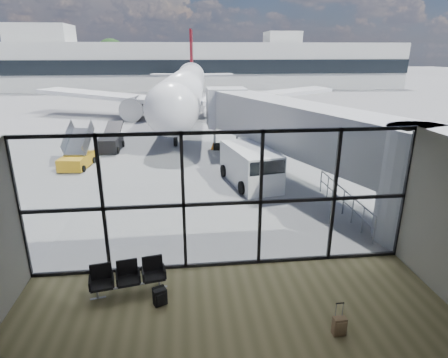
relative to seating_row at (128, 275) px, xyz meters
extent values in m
plane|color=slate|center=(2.88, 41.07, -0.53)|extent=(220.00, 220.00, 0.00)
cube|color=silver|center=(2.88, -2.93, 3.97)|extent=(12.00, 8.00, 0.02)
cube|color=white|center=(2.88, 1.07, 1.72)|extent=(12.00, 0.04, 4.50)
cube|color=black|center=(2.88, 1.07, -0.47)|extent=(12.00, 0.12, 0.10)
cube|color=black|center=(2.88, 1.07, 1.67)|extent=(12.00, 0.12, 0.10)
cube|color=black|center=(2.88, 1.07, 3.91)|extent=(12.00, 0.12, 0.10)
cube|color=black|center=(-3.12, 1.07, 1.72)|extent=(0.10, 0.12, 4.50)
cube|color=black|center=(-0.72, 1.07, 1.72)|extent=(0.10, 0.12, 4.50)
cube|color=black|center=(1.68, 1.07, 1.72)|extent=(0.10, 0.12, 4.50)
cube|color=black|center=(4.08, 1.07, 1.72)|extent=(0.10, 0.12, 4.50)
cube|color=black|center=(6.48, 1.07, 1.72)|extent=(0.10, 0.12, 4.50)
cube|color=black|center=(8.88, 1.07, 1.72)|extent=(0.10, 0.12, 4.50)
cylinder|color=#929497|center=(10.08, 2.07, 1.57)|extent=(2.80, 2.80, 4.20)
cube|color=#929497|center=(7.43, 9.07, 2.47)|extent=(7.45, 14.81, 2.40)
cube|color=#929497|center=(4.78, 16.07, 2.47)|extent=(2.60, 2.20, 2.60)
cylinder|color=gray|center=(3.98, 16.07, 0.37)|extent=(0.20, 0.20, 1.80)
cylinder|color=gray|center=(5.58, 16.07, 0.37)|extent=(0.20, 0.20, 1.80)
cylinder|color=black|center=(4.78, 16.07, -0.28)|extent=(1.80, 0.56, 0.56)
cylinder|color=gray|center=(8.48, 1.87, 0.02)|extent=(0.06, 0.06, 1.10)
cylinder|color=gray|center=(8.48, 2.77, 0.02)|extent=(0.06, 0.06, 1.10)
cylinder|color=gray|center=(8.48, 3.67, 0.02)|extent=(0.06, 0.06, 1.10)
cylinder|color=gray|center=(8.48, 4.57, 0.02)|extent=(0.06, 0.06, 1.10)
cylinder|color=gray|center=(8.48, 5.47, 0.02)|extent=(0.06, 0.06, 1.10)
cylinder|color=gray|center=(8.48, 6.37, 0.02)|extent=(0.06, 0.06, 1.10)
cylinder|color=gray|center=(8.48, 7.27, 0.02)|extent=(0.06, 0.06, 1.10)
cylinder|color=gray|center=(8.48, 4.57, 0.55)|extent=(0.06, 5.40, 0.06)
cylinder|color=gray|center=(8.48, 4.57, 0.07)|extent=(0.06, 5.40, 0.06)
cube|color=beige|center=(2.88, 63.07, 3.47)|extent=(80.00, 12.00, 8.00)
cube|color=black|center=(2.88, 56.97, 3.47)|extent=(80.00, 0.20, 2.40)
cube|color=beige|center=(-22.12, 63.07, 8.97)|extent=(10.00, 8.00, 3.00)
cube|color=beige|center=(20.88, 63.07, 8.47)|extent=(6.00, 6.00, 2.00)
cylinder|color=#382619|center=(-30.12, 73.07, 1.18)|extent=(0.50, 0.50, 3.42)
sphere|color=black|center=(-30.12, 73.07, 5.36)|extent=(6.27, 6.27, 6.27)
cylinder|color=#382619|center=(-24.12, 73.07, 0.82)|extent=(0.50, 0.50, 2.70)
sphere|color=black|center=(-24.12, 73.07, 4.12)|extent=(4.95, 4.95, 4.95)
cylinder|color=#382619|center=(-18.12, 73.07, 1.00)|extent=(0.50, 0.50, 3.06)
sphere|color=black|center=(-18.12, 73.07, 4.74)|extent=(5.61, 5.61, 5.61)
cylinder|color=#382619|center=(-12.12, 73.07, 1.18)|extent=(0.50, 0.50, 3.42)
sphere|color=black|center=(-12.12, 73.07, 5.36)|extent=(6.27, 6.27, 6.27)
cube|color=gray|center=(0.02, -0.12, -0.28)|extent=(2.12, 0.47, 0.04)
cube|color=black|center=(-0.70, -0.25, -0.10)|extent=(0.70, 0.66, 0.08)
cube|color=black|center=(-0.75, 0.02, 0.16)|extent=(0.61, 0.18, 0.54)
cube|color=black|center=(0.02, -0.12, -0.10)|extent=(0.70, 0.66, 0.08)
cube|color=black|center=(-0.03, 0.15, 0.16)|extent=(0.61, 0.18, 0.54)
cube|color=black|center=(0.74, 0.02, -0.10)|extent=(0.70, 0.66, 0.08)
cube|color=black|center=(0.69, 0.29, 0.16)|extent=(0.61, 0.18, 0.54)
cylinder|color=gray|center=(-0.84, -0.27, -0.40)|extent=(0.06, 0.06, 0.24)
cylinder|color=gray|center=(0.88, 0.04, -0.40)|extent=(0.06, 0.06, 0.24)
cube|color=black|center=(0.94, -0.74, -0.28)|extent=(0.42, 0.35, 0.49)
cube|color=black|center=(0.99, -0.86, -0.28)|extent=(0.29, 0.18, 0.33)
cylinder|color=black|center=(0.89, -0.64, -0.04)|extent=(0.34, 0.22, 0.09)
cube|color=brown|center=(5.40, -2.42, -0.27)|extent=(0.33, 0.21, 0.48)
cube|color=brown|center=(5.40, -2.52, -0.27)|extent=(0.27, 0.04, 0.36)
cylinder|color=gray|center=(5.31, -2.33, 0.14)|extent=(0.02, 0.02, 0.40)
cylinder|color=gray|center=(5.48, -2.33, 0.14)|extent=(0.02, 0.02, 0.40)
cube|color=black|center=(5.39, -2.33, 0.34)|extent=(0.21, 0.03, 0.02)
cylinder|color=black|center=(5.31, -2.33, -0.50)|extent=(0.03, 0.05, 0.05)
cylinder|color=black|center=(5.48, -2.33, -0.50)|extent=(0.03, 0.05, 0.05)
cylinder|color=white|center=(2.17, 30.49, 2.46)|extent=(5.91, 30.08, 3.69)
sphere|color=white|center=(1.06, 15.59, 2.46)|extent=(3.69, 3.69, 3.69)
cone|color=white|center=(3.48, 47.88, 2.76)|extent=(4.12, 6.24, 3.69)
cube|color=black|center=(1.10, 16.19, 2.96)|extent=(2.27, 1.36, 0.50)
cube|color=white|center=(-6.20, 32.12, 1.62)|extent=(15.11, 8.80, 1.18)
cylinder|color=black|center=(-3.07, 29.89, 0.62)|extent=(2.34, 3.53, 2.09)
cube|color=white|center=(0.26, 47.62, 2.86)|extent=(5.76, 3.26, 0.18)
cube|color=white|center=(10.69, 30.85, 1.62)|extent=(15.32, 6.83, 1.18)
cylinder|color=black|center=(7.27, 29.11, 0.62)|extent=(2.34, 3.53, 2.09)
cube|color=white|center=(6.62, 47.14, 2.86)|extent=(5.67, 2.51, 0.18)
cube|color=#530B13|center=(3.48, 47.88, 6.05)|extent=(0.58, 3.80, 5.98)
cylinder|color=gray|center=(1.21, 17.58, 0.17)|extent=(0.20, 0.20, 1.39)
cylinder|color=black|center=(1.21, 17.58, -0.18)|extent=(0.30, 0.71, 0.70)
cylinder|color=black|center=(-0.57, 31.20, -0.08)|extent=(0.52, 0.99, 0.96)
cylinder|color=black|center=(4.99, 30.78, -0.08)|extent=(0.52, 0.99, 0.96)
cube|color=white|center=(5.19, 8.95, 0.43)|extent=(2.77, 4.71, 1.92)
cube|color=black|center=(5.52, 7.35, 0.96)|extent=(2.02, 1.50, 0.67)
cylinder|color=black|center=(4.54, 7.35, -0.19)|extent=(0.37, 0.71, 0.67)
cylinder|color=black|center=(6.43, 7.73, -0.19)|extent=(0.37, 0.71, 0.67)
cylinder|color=black|center=(3.96, 10.17, -0.19)|extent=(0.37, 0.71, 0.67)
cylinder|color=black|center=(5.85, 10.56, -0.19)|extent=(0.37, 0.71, 0.67)
cube|color=black|center=(-3.34, 16.86, -0.01)|extent=(1.45, 2.87, 0.94)
cube|color=black|center=(-3.28, 17.99, 0.69)|extent=(1.24, 2.39, 0.97)
cylinder|color=black|center=(-4.04, 15.96, -0.29)|extent=(0.21, 0.48, 0.47)
cylinder|color=black|center=(-2.73, 15.89, -0.29)|extent=(0.21, 0.48, 0.47)
cylinder|color=black|center=(-3.94, 17.83, -0.29)|extent=(0.21, 0.48, 0.47)
cylinder|color=black|center=(-2.63, 17.77, -0.29)|extent=(0.21, 0.48, 0.47)
cube|color=#C38B16|center=(-4.68, 12.89, -0.13)|extent=(1.70, 2.63, 0.71)
cube|color=gray|center=(-4.60, 13.59, 0.89)|extent=(1.47, 2.14, 1.31)
cylinder|color=black|center=(-5.49, 12.09, -0.33)|extent=(0.22, 0.41, 0.39)
cylinder|color=black|center=(-4.08, 11.92, -0.33)|extent=(0.22, 0.41, 0.39)
cylinder|color=black|center=(-5.28, 13.85, -0.33)|extent=(0.22, 0.41, 0.39)
cylinder|color=black|center=(-3.87, 13.69, -0.33)|extent=(0.22, 0.41, 0.39)
cube|color=#D83D0B|center=(4.45, 11.51, -0.51)|extent=(0.41, 0.41, 0.03)
cone|color=#D83D0B|center=(4.45, 11.51, -0.23)|extent=(0.39, 0.39, 0.58)
cube|color=#F7450D|center=(5.38, 11.88, -0.51)|extent=(0.38, 0.38, 0.03)
cone|color=#F7450D|center=(5.38, 11.88, -0.25)|extent=(0.36, 0.36, 0.55)
cube|color=orange|center=(3.90, 16.36, -0.51)|extent=(0.40, 0.40, 0.03)
cone|color=orange|center=(3.90, 16.36, -0.24)|extent=(0.38, 0.38, 0.57)
camera|label=1|loc=(1.72, -9.59, 6.17)|focal=30.00mm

